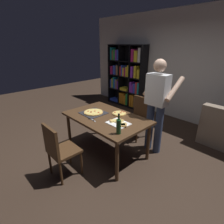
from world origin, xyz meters
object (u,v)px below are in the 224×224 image
dining_table (106,121)px  second_pizza_plain (119,113)px  chair_far_side (139,115)px  kitchen_scissors (92,119)px  bookshelf (127,78)px  chair_near_camera (59,148)px  pepperoni_pizza_on_tray (93,112)px  wine_bottle (119,126)px  person_serving_pizza (157,102)px

dining_table → second_pizza_plain: bearing=74.0°
dining_table → chair_far_side: bearing=90.0°
dining_table → kitchen_scissors: kitchen_scissors is taller
bookshelf → kitchen_scissors: (1.54, -2.63, -0.17)m
bookshelf → kitchen_scissors: size_ratio=9.92×
chair_near_camera → chair_far_side: bearing=90.0°
kitchen_scissors → second_pizza_plain: bearing=73.2°
chair_far_side → second_pizza_plain: (0.08, -0.69, 0.25)m
dining_table → pepperoni_pizza_on_tray: pepperoni_pizza_on_tray is taller
chair_far_side → bookshelf: size_ratio=0.46×
pepperoni_pizza_on_tray → wine_bottle: wine_bottle is taller
chair_far_side → second_pizza_plain: bearing=-83.7°
dining_table → wine_bottle: 0.69m
wine_bottle → person_serving_pizza: bearing=92.1°
chair_near_camera → pepperoni_pizza_on_tray: size_ratio=2.15×
chair_near_camera → person_serving_pizza: bearing=71.7°
wine_bottle → kitchen_scissors: wine_bottle is taller
person_serving_pizza → chair_near_camera: bearing=-108.3°
pepperoni_pizza_on_tray → chair_near_camera: bearing=-72.2°
bookshelf → kitchen_scissors: bookshelf is taller
dining_table → wine_bottle: (0.60, -0.28, 0.20)m
wine_bottle → second_pizza_plain: wine_bottle is taller
second_pizza_plain → person_serving_pizza: bearing=44.3°
kitchen_scissors → chair_near_camera: bearing=-83.1°
person_serving_pizza → dining_table: bearing=-127.2°
chair_far_side → bookshelf: bookshelf is taller
chair_far_side → kitchen_scissors: bearing=-93.9°
chair_near_camera → kitchen_scissors: bearing=96.9°
chair_near_camera → chair_far_side: 1.92m
dining_table → wine_bottle: size_ratio=4.81×
person_serving_pizza → wine_bottle: person_serving_pizza is taller
wine_bottle → chair_far_side: bearing=115.7°
dining_table → kitchen_scissors: (-0.08, -0.26, 0.08)m
dining_table → chair_near_camera: (-0.00, -0.96, -0.16)m
second_pizza_plain → chair_near_camera: bearing=-93.6°
chair_far_side → pepperoni_pizza_on_tray: chair_far_side is taller
kitchen_scissors → dining_table: bearing=72.4°
chair_far_side → kitchen_scissors: 1.25m
bookshelf → person_serving_pizza: bearing=-36.7°
chair_near_camera → wine_bottle: bearing=48.4°
person_serving_pizza → pepperoni_pizza_on_tray: person_serving_pizza is taller
chair_near_camera → chair_far_side: (0.00, 1.92, 0.00)m
dining_table → second_pizza_plain: 0.29m
chair_near_camera → bookshelf: bookshelf is taller
wine_bottle → dining_table: bearing=154.6°
bookshelf → person_serving_pizza: size_ratio=1.11×
second_pizza_plain → kitchen_scissors: bearing=-106.8°
pepperoni_pizza_on_tray → second_pizza_plain: 0.49m
dining_table → kitchen_scissors: 0.29m
dining_table → person_serving_pizza: 0.98m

